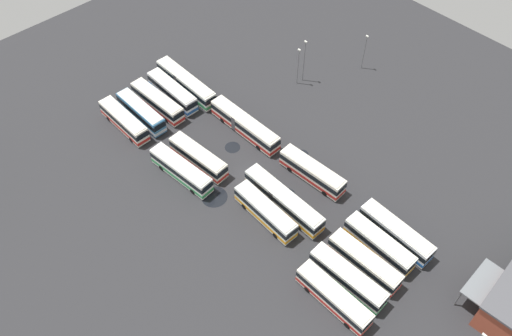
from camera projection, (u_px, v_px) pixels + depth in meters
name	position (u px, v px, depth m)	size (l,w,h in m)	color
ground_plane	(248.00, 178.00, 85.76)	(126.87, 126.87, 0.00)	#28282B
bus_row0_slot0	(124.00, 121.00, 91.81)	(11.69, 2.66, 3.45)	silver
bus_row0_slot1	(141.00, 112.00, 93.20)	(11.56, 2.68, 3.45)	teal
bus_row0_slot2	(158.00, 102.00, 94.97)	(12.32, 3.12, 3.45)	silver
bus_row0_slot3	(172.00, 92.00, 96.74)	(12.15, 2.74, 3.45)	silver
bus_row0_slot4	(186.00, 83.00, 98.33)	(15.11, 2.75, 3.45)	silver
bus_row1_slot0	(181.00, 170.00, 84.51)	(12.36, 3.72, 3.45)	silver
bus_row1_slot1	(198.00, 157.00, 86.30)	(11.57, 3.54, 3.45)	silver
bus_row1_slot4	(245.00, 125.00, 91.15)	(15.13, 2.85, 3.45)	silver
bus_row2_slot1	(265.00, 212.00, 79.24)	(11.72, 2.90, 3.45)	silver
bus_row2_slot2	(283.00, 200.00, 80.66)	(15.10, 2.70, 3.45)	silver
bus_row2_slot4	(312.00, 172.00, 84.29)	(12.06, 3.39, 3.45)	silver
bus_row3_slot0	(334.00, 297.00, 70.19)	(11.70, 2.73, 3.45)	silver
bus_row3_slot1	(348.00, 278.00, 72.04)	(11.99, 3.11, 3.45)	silver
bus_row3_slot2	(364.00, 262.00, 73.64)	(11.46, 2.94, 3.45)	silver
bus_row3_slot3	(379.00, 244.00, 75.53)	(11.31, 2.70, 3.45)	silver
bus_row3_slot4	(396.00, 232.00, 76.83)	(12.13, 2.83, 3.45)	silver
maintenance_shelter	(500.00, 294.00, 68.31)	(8.31, 7.34, 4.02)	slate
lamp_post_mid_lot	(304.00, 59.00, 97.77)	(0.56, 0.28, 9.18)	slate
lamp_post_far_corner	(364.00, 51.00, 100.70)	(0.56, 0.28, 7.70)	slate
lamp_post_by_building	(298.00, 65.00, 97.61)	(0.56, 0.28, 8.05)	slate
puddle_near_shelter	(303.00, 154.00, 89.18)	(2.06, 2.06, 0.01)	black
puddle_centre_drain	(232.00, 147.00, 90.18)	(2.69, 2.69, 0.01)	black
puddle_between_rows	(214.00, 197.00, 83.30)	(4.24, 4.24, 0.01)	black
puddle_back_corner	(288.00, 195.00, 83.61)	(2.51, 2.51, 0.01)	black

